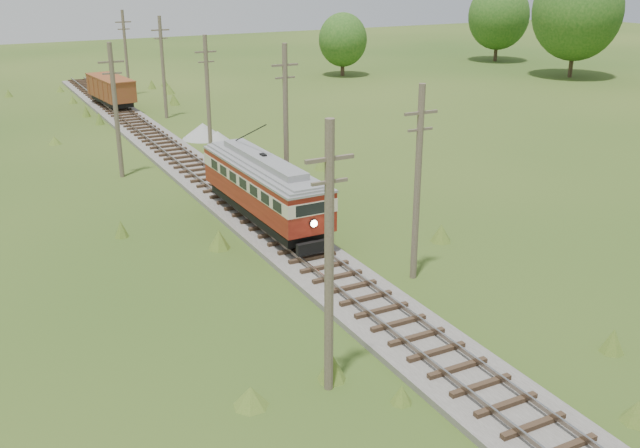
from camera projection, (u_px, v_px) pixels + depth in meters
railbed_main at (219, 189)px, 43.55m from camera, size 3.60×96.00×0.57m
streetcar at (264, 184)px, 36.88m from camera, size 2.74×11.18×5.08m
gondola at (111, 89)px, 67.38m from camera, size 3.19×7.77×2.51m
gravel_pile at (205, 132)px, 56.48m from camera, size 3.43×3.64×1.25m
utility_pole_r_2 at (418, 182)px, 30.21m from camera, size 1.60×0.30×8.60m
utility_pole_r_3 at (286, 121)px, 40.91m from camera, size 1.60×0.30×9.00m
utility_pole_r_4 at (208, 92)px, 51.74m from camera, size 1.60×0.30×8.40m
utility_pole_r_5 at (163, 67)px, 62.64m from camera, size 1.60×0.30×8.90m
utility_pole_r_6 at (126, 52)px, 73.40m from camera, size 1.60×0.30×8.70m
utility_pole_l_a at (329, 259)px, 21.89m from camera, size 1.60×0.30×9.00m
utility_pole_l_b at (116, 110)px, 45.12m from camera, size 1.60×0.30×8.60m
tree_right_4 at (577, 11)px, 84.38m from camera, size 10.50×10.50×13.53m
tree_right_5 at (499, 16)px, 99.09m from camera, size 8.40×8.40×10.82m
tree_mid_b at (343, 40)px, 86.77m from camera, size 5.88×5.88×7.57m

